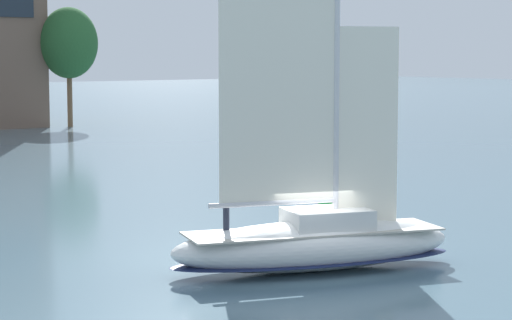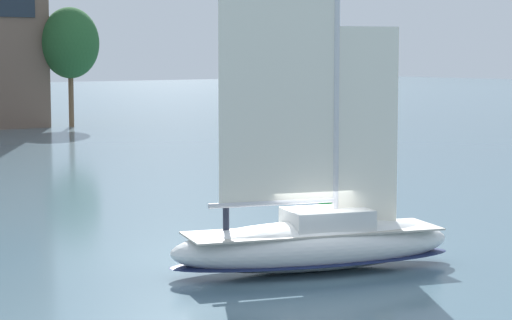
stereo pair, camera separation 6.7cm
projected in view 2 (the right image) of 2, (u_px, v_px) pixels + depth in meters
ground_plane at (313, 270)px, 31.63m from camera, size 400.00×400.00×0.00m
tree_shore_center at (70, 43)px, 93.12m from camera, size 5.43×5.43×11.18m
sailboat_main at (314, 238)px, 31.53m from camera, size 9.76×5.48×12.93m
sailboat_moored_near_marina at (333, 157)px, 60.83m from camera, size 2.05×5.94×8.04m
channel_buoy at (329, 202)px, 41.73m from camera, size 0.91×0.91×1.68m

